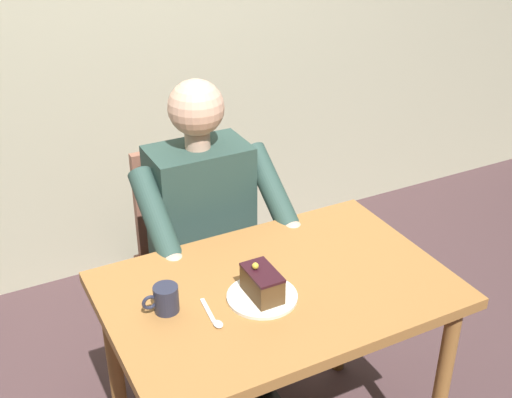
{
  "coord_description": "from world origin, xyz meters",
  "views": [
    {
      "loc": [
        0.8,
        1.39,
        1.91
      ],
      "look_at": [
        0.02,
        -0.1,
        0.99
      ],
      "focal_mm": 46.13,
      "sensor_mm": 36.0,
      "label": 1
    }
  ],
  "objects": [
    {
      "name": "dessert_plate",
      "position": [
        0.07,
        0.03,
        0.75
      ],
      "size": [
        0.21,
        0.21,
        0.01
      ],
      "primitive_type": "cylinder",
      "color": "silver",
      "rests_on": "dining_table"
    },
    {
      "name": "dining_table",
      "position": [
        0.0,
        0.0,
        0.64
      ],
      "size": [
        1.02,
        0.68,
        0.74
      ],
      "color": "#9B6533",
      "rests_on": "ground"
    },
    {
      "name": "coffee_cup",
      "position": [
        0.34,
        -0.04,
        0.79
      ],
      "size": [
        0.11,
        0.07,
        0.08
      ],
      "color": "#242638",
      "rests_on": "dining_table"
    },
    {
      "name": "cake_slice",
      "position": [
        0.07,
        0.03,
        0.8
      ],
      "size": [
        0.08,
        0.14,
        0.1
      ],
      "color": "#52381D",
      "rests_on": "dessert_plate"
    },
    {
      "name": "chair",
      "position": [
        0.0,
        -0.68,
        0.48
      ],
      "size": [
        0.42,
        0.42,
        0.89
      ],
      "color": "brown",
      "rests_on": "ground"
    },
    {
      "name": "seated_person",
      "position": [
        0.0,
        -0.51,
        0.63
      ],
      "size": [
        0.53,
        0.58,
        1.21
      ],
      "color": "#2A423B",
      "rests_on": "ground"
    },
    {
      "name": "dessert_spoon",
      "position": [
        0.24,
        0.06,
        0.75
      ],
      "size": [
        0.03,
        0.14,
        0.01
      ],
      "color": "silver",
      "rests_on": "dining_table"
    }
  ]
}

